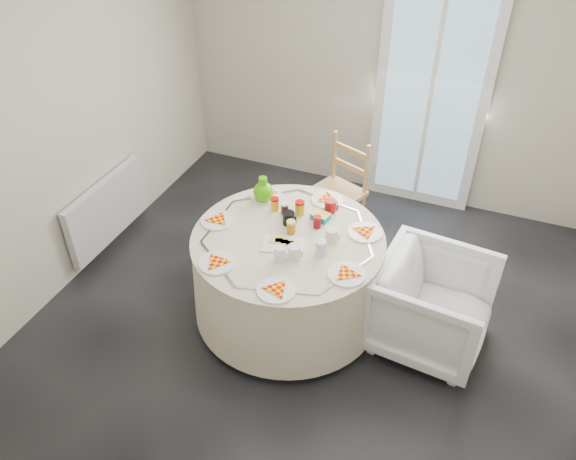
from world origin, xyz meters
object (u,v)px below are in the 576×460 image
at_px(radiator, 108,210).
at_px(armchair, 433,302).
at_px(table, 288,275).
at_px(green_pitcher, 263,186).
at_px(wooden_chair, 336,191).

height_order(radiator, armchair, armchair).
height_order(table, armchair, armchair).
bearing_deg(table, armchair, 5.87).
distance_m(radiator, armchair, 2.80).
relative_size(radiator, armchair, 1.28).
bearing_deg(table, green_pitcher, 134.25).
distance_m(armchair, green_pitcher, 1.50).
bearing_deg(wooden_chair, armchair, -20.83).
height_order(radiator, wooden_chair, wooden_chair).
relative_size(wooden_chair, green_pitcher, 4.62).
bearing_deg(table, radiator, 173.68).
bearing_deg(armchair, wooden_chair, 52.67).
height_order(radiator, green_pitcher, green_pitcher).
xyz_separation_m(wooden_chair, green_pitcher, (-0.37, -0.72, 0.40)).
relative_size(table, green_pitcher, 7.00).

